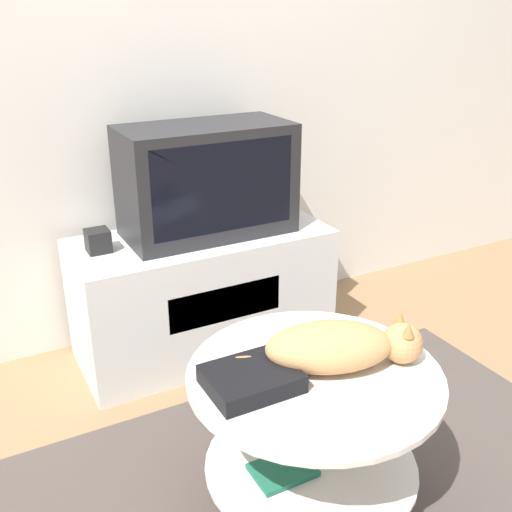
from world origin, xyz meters
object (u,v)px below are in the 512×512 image
object	(u,v)px
tv	(207,180)
cat	(338,346)
speaker	(98,241)
dvd_box	(251,379)

from	to	relation	value
tv	cat	world-z (taller)	tv
speaker	tv	bearing A→B (deg)	-1.03
tv	cat	xyz separation A→B (m)	(-0.06, -1.02, -0.21)
speaker	dvd_box	distance (m)	1.01
dvd_box	cat	size ratio (longest dim) A/B	0.42
speaker	dvd_box	size ratio (longest dim) A/B	0.37
tv	speaker	world-z (taller)	tv
speaker	dvd_box	xyz separation A→B (m)	(0.14, -1.00, -0.07)
dvd_box	cat	xyz separation A→B (m)	(0.26, -0.02, 0.04)
dvd_box	tv	bearing A→B (deg)	72.16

